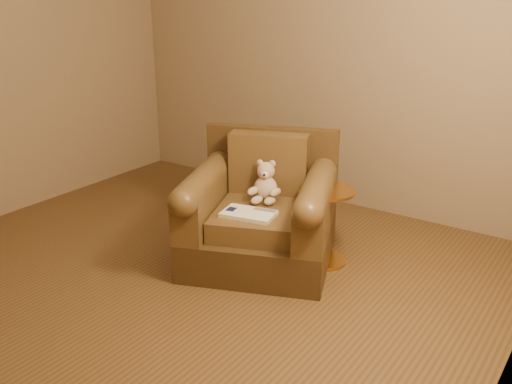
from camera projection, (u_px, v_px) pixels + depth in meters
The scene contains 6 objects.
floor at pixel (171, 285), 3.74m from camera, with size 4.00×4.00×0.00m, color brown.
room at pixel (155, 12), 3.14m from camera, with size 4.02×4.02×2.71m.
armchair at pixel (261, 214), 3.99m from camera, with size 1.25×1.22×0.88m.
teddy_bear at pixel (265, 185), 4.00m from camera, with size 0.22×0.25×0.29m.
guidebook at pixel (249, 214), 3.76m from camera, with size 0.38×0.27×0.03m.
side_table at pixel (325, 224), 3.95m from camera, with size 0.39×0.39×0.55m.
Camera 1 is at (2.33, -2.39, 1.87)m, focal length 40.00 mm.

